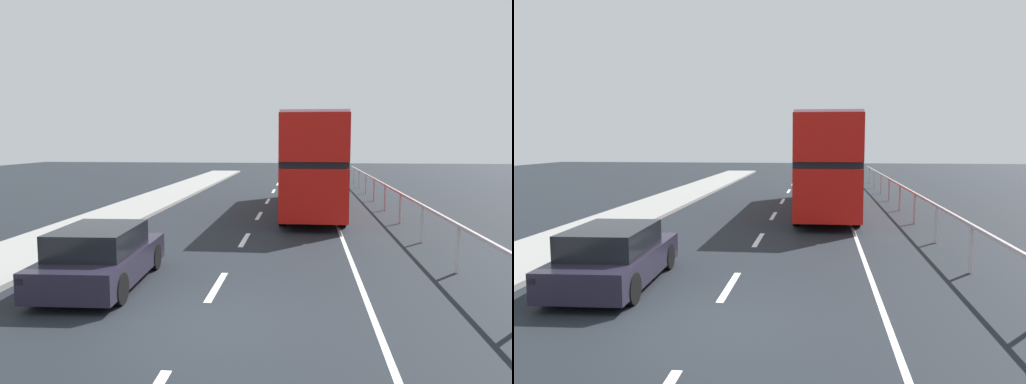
% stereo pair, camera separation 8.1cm
% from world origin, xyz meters
% --- Properties ---
extents(ground_plane, '(73.40, 120.00, 0.10)m').
position_xyz_m(ground_plane, '(0.00, 0.00, -0.05)').
color(ground_plane, black).
extents(lane_paint_markings, '(3.34, 46.00, 0.01)m').
position_xyz_m(lane_paint_markings, '(2.04, 8.31, 0.00)').
color(lane_paint_markings, silver).
rests_on(lane_paint_markings, ground).
extents(bridge_side_railing, '(0.10, 42.00, 1.22)m').
position_xyz_m(bridge_side_railing, '(5.66, 9.00, 0.97)').
color(bridge_side_railing, '#BBB1B3').
rests_on(bridge_side_railing, ground).
extents(double_decker_bus_red, '(2.52, 11.41, 4.29)m').
position_xyz_m(double_decker_bus_red, '(2.24, 13.92, 2.30)').
color(double_decker_bus_red, red).
rests_on(double_decker_bus_red, ground).
extents(hatchback_car_near, '(1.99, 4.09, 1.35)m').
position_xyz_m(hatchback_car_near, '(-2.58, 1.95, 0.65)').
color(hatchback_car_near, '#201D2C').
rests_on(hatchback_car_near, ground).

